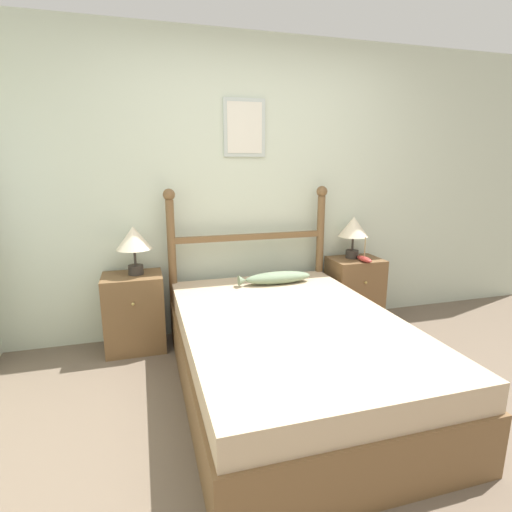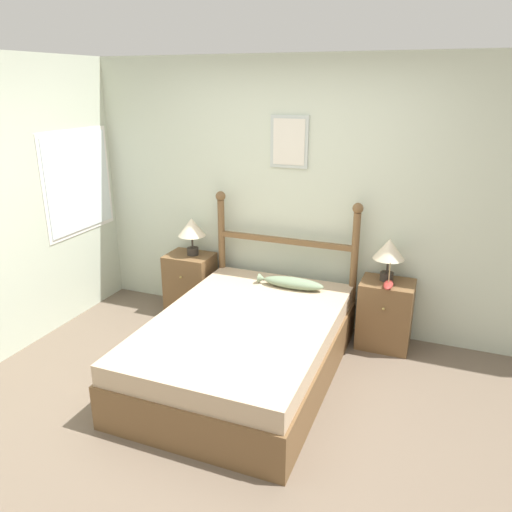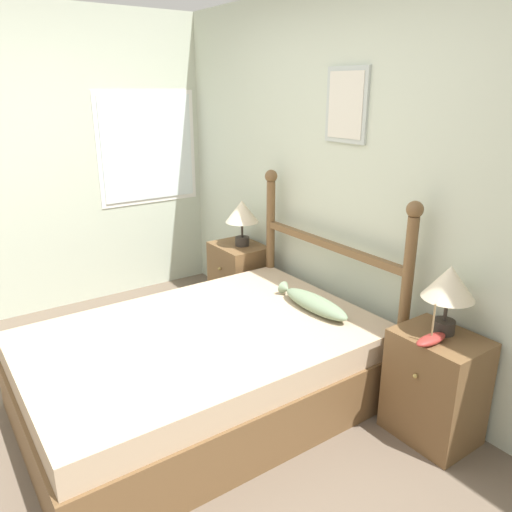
{
  "view_description": "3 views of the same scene",
  "coord_description": "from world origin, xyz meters",
  "px_view_note": "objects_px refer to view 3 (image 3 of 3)",
  "views": [
    {
      "loc": [
        -0.96,
        -1.72,
        1.5
      ],
      "look_at": [
        -0.14,
        1.09,
        0.82
      ],
      "focal_mm": 28.0,
      "sensor_mm": 36.0,
      "label": 1
    },
    {
      "loc": [
        1.37,
        -2.75,
        2.31
      ],
      "look_at": [
        -0.09,
        0.91,
        0.93
      ],
      "focal_mm": 35.0,
      "sensor_mm": 36.0,
      "label": 2
    },
    {
      "loc": [
        2.34,
        -0.71,
        1.9
      ],
      "look_at": [
        -0.02,
        0.94,
        0.92
      ],
      "focal_mm": 35.0,
      "sensor_mm": 36.0,
      "label": 3
    }
  ],
  "objects_px": {
    "bed": "(203,368)",
    "table_lamp_right": "(449,285)",
    "table_lamp_left": "(242,213)",
    "fish_pillow": "(314,303)",
    "nightstand_right": "(435,387)",
    "model_boat": "(431,339)",
    "nightstand_left": "(239,279)"
  },
  "relations": [
    {
      "from": "fish_pillow",
      "to": "nightstand_right",
      "type": "bearing_deg",
      "value": 11.41
    },
    {
      "from": "table_lamp_left",
      "to": "table_lamp_right",
      "type": "relative_size",
      "value": 1.0
    },
    {
      "from": "table_lamp_left",
      "to": "fish_pillow",
      "type": "bearing_deg",
      "value": -9.37
    },
    {
      "from": "nightstand_right",
      "to": "fish_pillow",
      "type": "distance_m",
      "value": 0.89
    },
    {
      "from": "nightstand_left",
      "to": "model_boat",
      "type": "distance_m",
      "value": 2.05
    },
    {
      "from": "nightstand_left",
      "to": "fish_pillow",
      "type": "relative_size",
      "value": 1.0
    },
    {
      "from": "table_lamp_right",
      "to": "model_boat",
      "type": "relative_size",
      "value": 1.73
    },
    {
      "from": "bed",
      "to": "table_lamp_right",
      "type": "height_order",
      "value": "table_lamp_right"
    },
    {
      "from": "table_lamp_left",
      "to": "fish_pillow",
      "type": "height_order",
      "value": "table_lamp_left"
    },
    {
      "from": "nightstand_left",
      "to": "fish_pillow",
      "type": "distance_m",
      "value": 1.2
    },
    {
      "from": "table_lamp_left",
      "to": "fish_pillow",
      "type": "xyz_separation_m",
      "value": [
        1.13,
        -0.19,
        -0.35
      ]
    },
    {
      "from": "bed",
      "to": "table_lamp_left",
      "type": "xyz_separation_m",
      "value": [
        -0.97,
        0.93,
        0.65
      ]
    },
    {
      "from": "nightstand_right",
      "to": "fish_pillow",
      "type": "xyz_separation_m",
      "value": [
        -0.84,
        -0.17,
        0.25
      ]
    },
    {
      "from": "nightstand_right",
      "to": "table_lamp_right",
      "type": "distance_m",
      "value": 0.59
    },
    {
      "from": "fish_pillow",
      "to": "model_boat",
      "type": "bearing_deg",
      "value": 3.56
    },
    {
      "from": "nightstand_right",
      "to": "fish_pillow",
      "type": "height_order",
      "value": "nightstand_right"
    },
    {
      "from": "table_lamp_right",
      "to": "model_boat",
      "type": "distance_m",
      "value": 0.3
    },
    {
      "from": "model_boat",
      "to": "table_lamp_right",
      "type": "bearing_deg",
      "value": 103.28
    },
    {
      "from": "bed",
      "to": "table_lamp_left",
      "type": "bearing_deg",
      "value": 135.97
    },
    {
      "from": "table_lamp_right",
      "to": "nightstand_left",
      "type": "bearing_deg",
      "value": -178.88
    },
    {
      "from": "bed",
      "to": "fish_pillow",
      "type": "xyz_separation_m",
      "value": [
        0.16,
        0.75,
        0.31
      ]
    },
    {
      "from": "table_lamp_right",
      "to": "fish_pillow",
      "type": "distance_m",
      "value": 0.91
    },
    {
      "from": "bed",
      "to": "model_boat",
      "type": "relative_size",
      "value": 9.36
    },
    {
      "from": "bed",
      "to": "nightstand_left",
      "type": "height_order",
      "value": "nightstand_left"
    },
    {
      "from": "table_lamp_left",
      "to": "table_lamp_right",
      "type": "xyz_separation_m",
      "value": [
        1.95,
        0.02,
        0.0
      ]
    },
    {
      "from": "bed",
      "to": "table_lamp_right",
      "type": "relative_size",
      "value": 5.4
    },
    {
      "from": "nightstand_left",
      "to": "fish_pillow",
      "type": "bearing_deg",
      "value": -8.32
    },
    {
      "from": "nightstand_right",
      "to": "table_lamp_left",
      "type": "height_order",
      "value": "table_lamp_left"
    },
    {
      "from": "table_lamp_right",
      "to": "nightstand_right",
      "type": "bearing_deg",
      "value": -60.47
    },
    {
      "from": "fish_pillow",
      "to": "bed",
      "type": "bearing_deg",
      "value": -102.03
    },
    {
      "from": "bed",
      "to": "model_boat",
      "type": "height_order",
      "value": "model_boat"
    },
    {
      "from": "nightstand_left",
      "to": "nightstand_right",
      "type": "xyz_separation_m",
      "value": [
        2.0,
        0.0,
        0.0
      ]
    }
  ]
}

